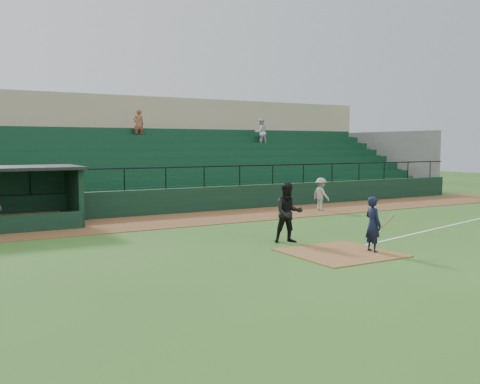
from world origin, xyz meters
TOP-DOWN VIEW (x-y plane):
  - ground at (0.00, 0.00)m, footprint 90.00×90.00m
  - warning_track at (0.00, 8.00)m, footprint 40.00×4.00m
  - home_plate_dirt at (0.00, -1.00)m, footprint 3.00×3.00m
  - foul_line at (8.00, 1.20)m, footprint 17.49×4.44m
  - stadium_structure at (0.00, 16.46)m, footprint 38.00×13.08m
  - batter_at_plate at (0.96, -1.37)m, footprint 1.02×0.69m
  - umpire at (-0.31, 1.26)m, footprint 1.17×1.05m
  - runner at (6.09, 7.54)m, footprint 0.66×1.07m

SIDE VIEW (x-z plane):
  - ground at x=0.00m, z-range 0.00..0.00m
  - foul_line at x=8.00m, z-range 0.00..0.01m
  - warning_track at x=0.00m, z-range 0.00..0.03m
  - home_plate_dirt at x=0.00m, z-range 0.00..0.03m
  - runner at x=6.09m, z-range 0.03..1.64m
  - batter_at_plate at x=0.96m, z-range 0.00..1.70m
  - umpire at x=-0.31m, z-range 0.00..2.00m
  - stadium_structure at x=0.00m, z-range -0.90..5.50m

